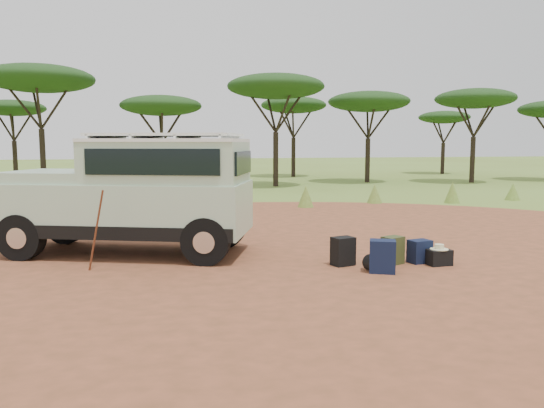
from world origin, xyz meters
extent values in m
plane|color=olive|center=(0.00, 0.00, 0.00)|extent=(140.00, 140.00, 0.00)
cylinder|color=#984E31|center=(0.00, 0.00, 0.00)|extent=(23.00, 23.00, 0.01)
cone|color=olive|center=(-6.00, 8.30, 0.42)|extent=(0.60, 0.60, 0.85)
cone|color=olive|center=(-3.00, 9.20, 0.35)|extent=(0.60, 0.60, 0.70)
cone|color=olive|center=(0.00, 8.80, 0.45)|extent=(0.60, 0.60, 0.90)
cone|color=olive|center=(3.00, 8.40, 0.40)|extent=(0.60, 0.60, 0.80)
cone|color=olive|center=(6.00, 9.10, 0.38)|extent=(0.60, 0.60, 0.75)
cone|color=olive|center=(9.00, 8.50, 0.42)|extent=(0.60, 0.60, 0.85)
cone|color=olive|center=(12.00, 8.90, 0.35)|extent=(0.60, 0.60, 0.70)
cylinder|color=black|center=(-8.00, 19.00, 1.53)|extent=(0.28, 0.28, 3.06)
ellipsoid|color=#153413|center=(-8.00, 19.00, 5.58)|extent=(5.50, 5.50, 1.38)
cylinder|color=black|center=(-2.00, 18.20, 1.17)|extent=(0.28, 0.28, 2.34)
ellipsoid|color=#153413|center=(-2.00, 18.20, 4.26)|extent=(4.20, 4.20, 1.05)
cylinder|color=black|center=(4.00, 17.80, 1.46)|extent=(0.28, 0.28, 2.93)
ellipsoid|color=#153413|center=(4.00, 17.80, 5.33)|extent=(5.20, 5.20, 1.30)
cylinder|color=black|center=(10.00, 19.50, 1.30)|extent=(0.28, 0.28, 2.61)
ellipsoid|color=#153413|center=(10.00, 19.50, 4.76)|extent=(4.80, 4.80, 1.20)
cylinder|color=black|center=(16.00, 18.00, 1.35)|extent=(0.28, 0.28, 2.70)
ellipsoid|color=#153413|center=(16.00, 18.00, 4.92)|extent=(4.60, 4.60, 1.15)
cylinder|color=black|center=(-11.00, 26.00, 1.24)|extent=(0.28, 0.28, 2.48)
ellipsoid|color=#153413|center=(-11.00, 26.00, 4.51)|extent=(4.00, 4.00, 1.00)
cylinder|color=black|center=(7.00, 25.50, 1.35)|extent=(0.28, 0.28, 2.70)
ellipsoid|color=#153413|center=(7.00, 25.50, 4.92)|extent=(4.50, 4.50, 1.12)
cylinder|color=black|center=(19.00, 26.50, 1.17)|extent=(0.28, 0.28, 2.34)
ellipsoid|color=#153413|center=(19.00, 26.50, 4.26)|extent=(3.80, 3.80, 0.95)
cube|color=#A9C4A7|center=(-2.93, 1.39, 1.00)|extent=(5.44, 3.61, 1.06)
cube|color=black|center=(-2.93, 1.39, 0.60)|extent=(5.35, 3.62, 0.27)
cube|color=#A9C4A7|center=(-2.08, 1.10, 1.95)|extent=(3.60, 2.90, 0.84)
cube|color=white|center=(-2.08, 1.10, 2.41)|extent=(3.62, 2.94, 0.07)
cube|color=white|center=(-2.08, 1.10, 2.52)|extent=(3.34, 2.74, 0.06)
cube|color=#A9C4A7|center=(-4.43, 1.92, 1.64)|extent=(2.39, 2.45, 0.22)
cube|color=black|center=(-3.53, 1.61, 1.99)|extent=(0.74, 1.66, 0.59)
cube|color=black|center=(-2.41, 0.14, 1.99)|extent=(2.52, 0.92, 0.50)
cube|color=black|center=(-1.74, 2.05, 1.99)|extent=(2.52, 0.92, 0.50)
cube|color=black|center=(-0.58, 0.58, 1.95)|extent=(0.60, 1.58, 0.46)
cube|color=black|center=(-5.37, 2.25, 0.67)|extent=(0.82, 1.97, 0.38)
cylinder|color=black|center=(-5.50, 2.29, 1.57)|extent=(0.55, 1.39, 0.08)
cylinder|color=black|center=(-5.50, 2.29, 0.97)|extent=(0.55, 1.39, 0.08)
cylinder|color=silver|center=(-5.41, 2.59, 1.34)|extent=(0.16, 0.26, 0.25)
cube|color=white|center=(-5.45, 2.28, 0.81)|extent=(0.20, 0.46, 0.13)
cylinder|color=black|center=(-3.12, 2.50, 1.87)|extent=(0.11, 0.11, 0.92)
cylinder|color=black|center=(-5.02, 1.17, 0.47)|extent=(0.99, 0.61, 0.94)
cylinder|color=black|center=(-4.43, 2.87, 0.47)|extent=(0.99, 0.61, 0.94)
cylinder|color=black|center=(-1.43, -0.08, 0.47)|extent=(0.99, 0.61, 0.94)
cylinder|color=black|center=(-0.84, 1.62, 0.47)|extent=(0.99, 0.61, 0.94)
cylinder|color=maroon|center=(-3.43, -0.15, 0.75)|extent=(0.36, 0.21, 1.51)
cube|color=black|center=(1.15, -0.68, 0.28)|extent=(0.47, 0.40, 0.56)
cube|color=#101934|center=(1.65, -1.38, 0.30)|extent=(0.55, 0.48, 0.60)
cube|color=#36401D|center=(2.13, -0.78, 0.27)|extent=(0.47, 0.42, 0.55)
cube|color=#101934|center=(2.70, -0.80, 0.23)|extent=(0.46, 0.38, 0.46)
cube|color=black|center=(2.97, -1.06, 0.16)|extent=(0.45, 0.33, 0.31)
cylinder|color=black|center=(1.54, -1.23, 0.15)|extent=(0.35, 0.35, 0.29)
cylinder|color=beige|center=(2.97, -1.06, 0.32)|extent=(0.35, 0.35, 0.01)
cylinder|color=beige|center=(2.97, -1.06, 0.37)|extent=(0.17, 0.17, 0.09)
camera|label=1|loc=(-2.33, -10.17, 2.36)|focal=35.00mm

